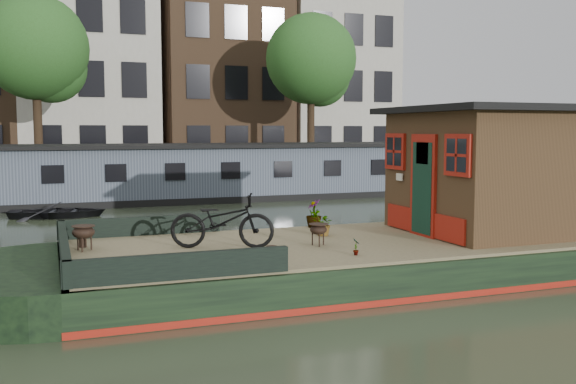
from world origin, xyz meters
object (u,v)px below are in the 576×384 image
object	(u,v)px
brazier_front	(318,235)
cabin	(502,169)
bicycle	(222,221)
brazier_rear	(84,238)
dinghy	(58,207)

from	to	relation	value
brazier_front	cabin	bearing A→B (deg)	3.65
bicycle	brazier_rear	size ratio (longest dim) A/B	4.13
bicycle	dinghy	xyz separation A→B (m)	(-2.50, 10.23, -0.82)
bicycle	brazier_rear	xyz separation A→B (m)	(-2.19, 0.55, -0.25)
brazier_front	dinghy	size ratio (longest dim) A/B	0.14
brazier_rear	dinghy	xyz separation A→B (m)	(-0.30, 9.68, -0.57)
bicycle	dinghy	distance (m)	10.56
bicycle	brazier_front	size ratio (longest dim) A/B	4.57
cabin	dinghy	world-z (taller)	cabin
bicycle	dinghy	world-z (taller)	bicycle
cabin	brazier_rear	size ratio (longest dim) A/B	9.48
cabin	bicycle	xyz separation A→B (m)	(-5.59, 0.09, -0.77)
cabin	brazier_front	xyz separation A→B (m)	(-3.99, -0.25, -1.04)
cabin	brazier_front	world-z (taller)	cabin
bicycle	dinghy	size ratio (longest dim) A/B	0.62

